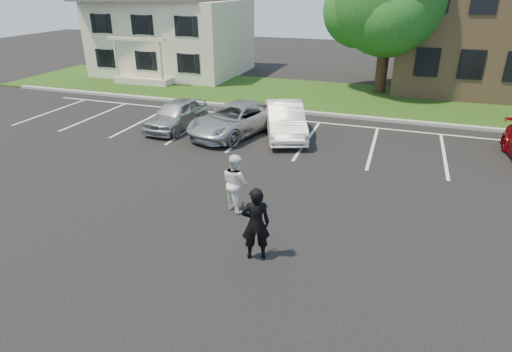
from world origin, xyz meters
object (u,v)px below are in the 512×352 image
Objects in this scene: man_white_shirt at (235,183)px; car_silver_west at (177,114)px; car_white_sedan at (285,120)px; car_silver_minivan at (235,119)px; house at (172,20)px; tree at (392,1)px; man_black_suit at (256,224)px.

man_white_shirt reaches higher than car_silver_west.
car_silver_minivan is at bearing 170.92° from car_white_sedan.
tree reaches higher than house.
car_silver_west is at bearing -129.27° from tree.
car_white_sedan is (11.90, -11.74, -3.09)m from house.
man_black_suit is at bearing -95.06° from tree.
man_white_shirt reaches higher than car_white_sedan.
man_black_suit is at bearing -48.65° from car_silver_west.
house is 2.07× the size of car_silver_minivan.
man_white_shirt is at bearing -50.09° from car_silver_minivan.
man_black_suit is 2.59m from man_white_shirt.
tree is (15.41, -1.73, 1.52)m from house.
car_silver_minivan is 2.25m from car_white_sedan.
man_white_shirt is at bearing -80.10° from man_black_suit.
car_silver_west is 0.80× the size of car_silver_minivan.
house reaches higher than car_white_sedan.
car_white_sedan is at bearing -101.60° from man_black_suit.
car_white_sedan is (-3.51, -10.01, -4.61)m from tree.
car_white_sedan is at bearing -54.09° from man_white_shirt.
car_silver_minivan reaches higher than car_silver_west.
car_silver_west is (-8.64, -10.57, -4.68)m from tree.
man_white_shirt reaches higher than car_silver_minivan.
car_white_sedan is (-1.80, 9.30, -0.23)m from man_black_suit.
man_black_suit is 0.49× the size of car_silver_west.
man_white_shirt is 8.59m from car_silver_west.
tree reaches higher than car_silver_west.
man_black_suit is at bearing -99.74° from car_white_sedan.
car_silver_minivan is at bearing -118.61° from tree.
car_white_sedan is (5.13, 0.55, 0.07)m from car_silver_west.
car_silver_west is at bearing -61.17° from house.
car_silver_west is at bearing -74.16° from man_black_suit.
car_silver_west is 2.93m from car_silver_minivan.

